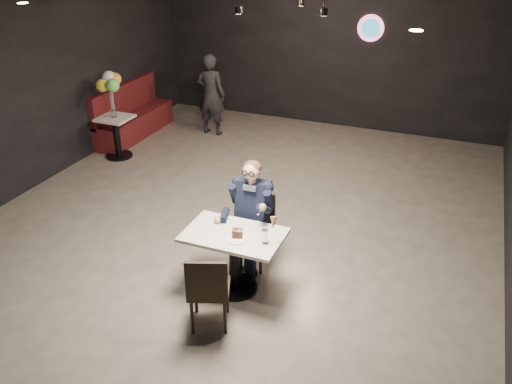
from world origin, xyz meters
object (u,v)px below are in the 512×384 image
at_px(main_table, 234,262).
at_px(passerby, 211,95).
at_px(sundae_glass, 265,236).
at_px(seated_man, 253,213).
at_px(booth_bench, 134,111).
at_px(chair_near, 209,287).
at_px(balloon_vase, 114,113).
at_px(side_table, 117,139).
at_px(chair_far, 253,232).

distance_m(main_table, passerby, 5.12).
bearing_deg(sundae_glass, seated_man, 122.86).
bearing_deg(main_table, booth_bench, 135.44).
bearing_deg(chair_near, booth_bench, 109.76).
bearing_deg(sundae_glass, balloon_vase, 144.27).
relative_size(booth_bench, side_table, 2.98).
relative_size(booth_bench, balloon_vase, 14.74).
relative_size(chair_far, chair_near, 1.00).
bearing_deg(side_table, seated_man, -32.14).
relative_size(sundae_glass, balloon_vase, 1.16).
bearing_deg(sundae_glass, chair_near, -123.27).
relative_size(main_table, balloon_vase, 7.97).
bearing_deg(chair_far, balloon_vase, 147.86).
bearing_deg(balloon_vase, side_table, 0.00).
distance_m(seated_man, passerby, 4.63).
xyz_separation_m(seated_man, booth_bench, (-3.82, 3.21, -0.21)).
bearing_deg(booth_bench, balloon_vase, -73.30).
distance_m(sundae_glass, balloon_vase, 4.81).
height_order(sundae_glass, balloon_vase, sundae_glass).
bearing_deg(chair_far, side_table, 147.86).
distance_m(seated_man, balloon_vase, 4.16).
relative_size(main_table, chair_far, 1.20).
height_order(seated_man, passerby, passerby).
distance_m(chair_near, side_table, 4.90).
relative_size(main_table, passerby, 0.69).
xyz_separation_m(side_table, passerby, (1.04, 1.70, 0.45)).
height_order(chair_far, balloon_vase, chair_far).
xyz_separation_m(main_table, passerby, (-2.48, 4.46, 0.42)).
relative_size(chair_near, booth_bench, 0.45).
xyz_separation_m(sundae_glass, balloon_vase, (-3.91, 2.81, -0.01)).
relative_size(main_table, booth_bench, 0.54).
xyz_separation_m(main_table, balloon_vase, (-3.52, 2.76, 0.44)).
relative_size(chair_far, booth_bench, 0.45).
bearing_deg(seated_man, sundae_glass, -57.14).
distance_m(sundae_glass, passerby, 5.34).
height_order(chair_far, booth_bench, booth_bench).
relative_size(main_table, side_table, 1.61).
xyz_separation_m(booth_bench, passerby, (1.34, 0.70, 0.28)).
bearing_deg(side_table, balloon_vase, 0.00).
xyz_separation_m(sundae_glass, passerby, (-2.87, 4.51, -0.04)).
distance_m(chair_near, seated_man, 1.22).
relative_size(chair_near, balloon_vase, 6.67).
height_order(chair_near, sundae_glass, chair_near).
xyz_separation_m(chair_far, booth_bench, (-3.82, 3.21, 0.05)).
bearing_deg(main_table, side_table, 141.89).
distance_m(seated_man, sundae_glass, 0.72).
height_order(main_table, chair_near, chair_near).
bearing_deg(main_table, passerby, 119.10).
bearing_deg(seated_man, main_table, -90.00).
distance_m(chair_far, seated_man, 0.26).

